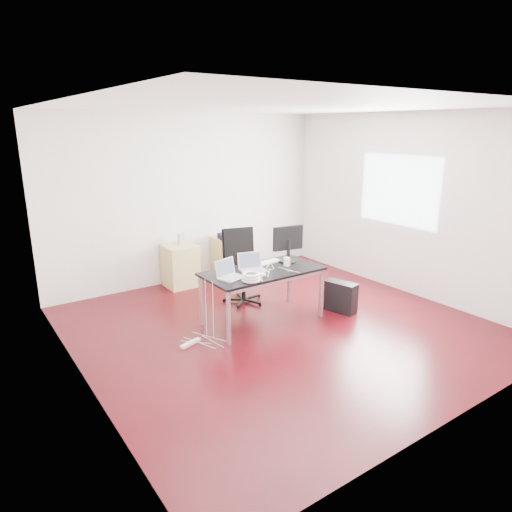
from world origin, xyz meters
TOP-DOWN VIEW (x-y plane):
  - room_shell at (0.04, 0.00)m, footprint 5.00×5.00m
  - desk at (-0.08, 0.28)m, footprint 1.60×0.80m
  - office_chair at (0.12, 1.10)m, footprint 0.58×0.60m
  - filing_cabinet_left at (-0.36, 2.23)m, footprint 0.50×0.50m
  - filing_cabinet_right at (0.60, 2.23)m, footprint 0.50×0.50m
  - pc_tower at (1.04, -0.09)m, footprint 0.31×0.49m
  - wastebasket at (-0.26, 2.25)m, footprint 0.30×0.30m
  - power_strip at (-1.22, 0.20)m, footprint 0.30×0.15m
  - laptop_left at (-0.61, 0.25)m, footprint 0.39×0.33m
  - laptop_right at (-0.21, 0.34)m, footprint 0.38×0.32m
  - monitor at (0.45, 0.41)m, footprint 0.45×0.26m
  - keyboard at (0.15, 0.51)m, footprint 0.45×0.19m
  - cup_white at (0.30, 0.25)m, footprint 0.08×0.08m
  - cup_brown at (0.33, 0.25)m, footprint 0.09×0.09m
  - cable_coil at (-0.46, -0.00)m, footprint 0.24×0.24m
  - power_adapter at (-0.21, 0.09)m, footprint 0.09×0.09m
  - speaker at (-0.31, 2.27)m, footprint 0.09×0.08m
  - navy_garment at (0.53, 2.18)m, footprint 0.34×0.30m

SIDE VIEW (x-z plane):
  - power_strip at x=-1.22m, z-range 0.00..0.04m
  - wastebasket at x=-0.26m, z-range 0.00..0.28m
  - pc_tower at x=1.04m, z-range 0.00..0.44m
  - filing_cabinet_left at x=-0.36m, z-range 0.00..0.70m
  - filing_cabinet_right at x=0.60m, z-range 0.00..0.70m
  - office_chair at x=0.12m, z-range 0.06..1.15m
  - desk at x=-0.08m, z-range 0.31..1.04m
  - keyboard at x=0.15m, z-range 0.73..0.75m
  - power_adapter at x=-0.21m, z-range 0.73..0.76m
  - navy_garment at x=0.53m, z-range 0.70..0.79m
  - cup_brown at x=0.33m, z-range 0.73..0.83m
  - cable_coil at x=-0.46m, z-range 0.73..0.84m
  - laptop_left at x=-0.61m, z-range 0.67..0.90m
  - laptop_right at x=-0.21m, z-range 0.67..0.90m
  - speaker at x=-0.31m, z-range 0.70..0.88m
  - cup_white at x=0.30m, z-range 0.73..0.85m
  - monitor at x=0.45m, z-range 0.76..1.27m
  - room_shell at x=0.04m, z-range -1.10..3.90m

